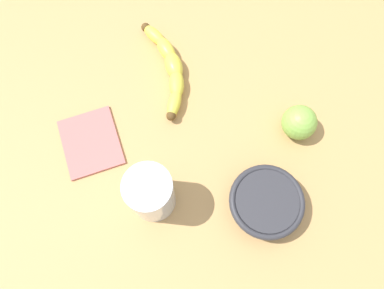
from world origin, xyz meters
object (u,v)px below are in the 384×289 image
banana (169,67)px  green_apple_fruit (299,122)px  smoothie_glass (151,194)px  ceramic_bowl (266,203)px

banana → green_apple_fruit: 28.82cm
smoothie_glass → green_apple_fruit: (-19.93, 24.28, -2.21)cm
ceramic_bowl → green_apple_fruit: (-16.64, 4.05, 0.59)cm
banana → smoothie_glass: bearing=159.3°
ceramic_bowl → green_apple_fruit: green_apple_fruit is taller
smoothie_glass → ceramic_bowl: (-3.29, 20.23, -2.79)cm
banana → ceramic_bowl: 33.98cm
ceramic_bowl → green_apple_fruit: size_ratio=1.99×
ceramic_bowl → smoothie_glass: bearing=-80.8°
ceramic_bowl → banana: bearing=-135.8°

